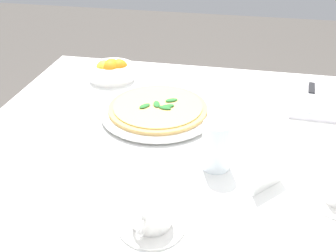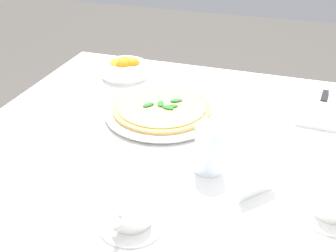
{
  "view_description": "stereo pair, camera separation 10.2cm",
  "coord_description": "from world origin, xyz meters",
  "px_view_note": "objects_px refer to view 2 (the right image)",
  "views": [
    {
      "loc": [
        0.78,
        0.13,
        1.3
      ],
      "look_at": [
        -0.08,
        -0.05,
        0.77
      ],
      "focal_mm": 42.67,
      "sensor_mm": 36.0,
      "label": 1
    },
    {
      "loc": [
        0.75,
        0.23,
        1.3
      ],
      "look_at": [
        -0.08,
        -0.05,
        0.77
      ],
      "focal_mm": 42.67,
      "sensor_mm": 36.0,
      "label": 2
    }
  ],
  "objects_px": {
    "dinner_knife": "(323,104)",
    "pizza_plate": "(162,111)",
    "pizza": "(162,107)",
    "water_glass_center_back": "(209,151)",
    "coffee_cup_right_edge": "(131,213)",
    "citrus_bowl": "(125,68)",
    "coffee_cup_far_left": "(334,201)",
    "napkin_folded": "(322,108)",
    "menu_card": "(258,184)"
  },
  "relations": [
    {
      "from": "citrus_bowl",
      "to": "water_glass_center_back",
      "type": "bearing_deg",
      "value": 42.37
    },
    {
      "from": "pizza",
      "to": "coffee_cup_right_edge",
      "type": "bearing_deg",
      "value": 10.94
    },
    {
      "from": "coffee_cup_right_edge",
      "to": "dinner_knife",
      "type": "distance_m",
      "value": 0.67
    },
    {
      "from": "coffee_cup_right_edge",
      "to": "water_glass_center_back",
      "type": "relative_size",
      "value": 1.15
    },
    {
      "from": "water_glass_center_back",
      "to": "menu_card",
      "type": "distance_m",
      "value": 0.13
    },
    {
      "from": "coffee_cup_far_left",
      "to": "menu_card",
      "type": "bearing_deg",
      "value": -93.87
    },
    {
      "from": "pizza",
      "to": "coffee_cup_right_edge",
      "type": "height_order",
      "value": "coffee_cup_right_edge"
    },
    {
      "from": "pizza",
      "to": "napkin_folded",
      "type": "relative_size",
      "value": 1.22
    },
    {
      "from": "coffee_cup_far_left",
      "to": "dinner_knife",
      "type": "xyz_separation_m",
      "value": [
        -0.43,
        -0.02,
        -0.01
      ]
    },
    {
      "from": "pizza",
      "to": "citrus_bowl",
      "type": "xyz_separation_m",
      "value": [
        -0.21,
        -0.2,
        0.0
      ]
    },
    {
      "from": "napkin_folded",
      "to": "menu_card",
      "type": "xyz_separation_m",
      "value": [
        0.42,
        -0.13,
        0.02
      ]
    },
    {
      "from": "pizza_plate",
      "to": "citrus_bowl",
      "type": "xyz_separation_m",
      "value": [
        -0.21,
        -0.2,
        0.02
      ]
    },
    {
      "from": "pizza",
      "to": "citrus_bowl",
      "type": "bearing_deg",
      "value": -136.48
    },
    {
      "from": "pizza",
      "to": "dinner_knife",
      "type": "height_order",
      "value": "pizza"
    },
    {
      "from": "coffee_cup_right_edge",
      "to": "citrus_bowl",
      "type": "relative_size",
      "value": 0.88
    },
    {
      "from": "napkin_folded",
      "to": "citrus_bowl",
      "type": "bearing_deg",
      "value": -92.62
    },
    {
      "from": "coffee_cup_far_left",
      "to": "water_glass_center_back",
      "type": "distance_m",
      "value": 0.27
    },
    {
      "from": "pizza",
      "to": "menu_card",
      "type": "height_order",
      "value": "menu_card"
    },
    {
      "from": "pizza",
      "to": "coffee_cup_right_edge",
      "type": "xyz_separation_m",
      "value": [
        0.41,
        0.08,
        0.0
      ]
    },
    {
      "from": "coffee_cup_far_left",
      "to": "dinner_knife",
      "type": "distance_m",
      "value": 0.43
    },
    {
      "from": "pizza_plate",
      "to": "dinner_knife",
      "type": "height_order",
      "value": "dinner_knife"
    },
    {
      "from": "pizza",
      "to": "citrus_bowl",
      "type": "distance_m",
      "value": 0.3
    },
    {
      "from": "pizza_plate",
      "to": "napkin_folded",
      "type": "distance_m",
      "value": 0.45
    },
    {
      "from": "citrus_bowl",
      "to": "menu_card",
      "type": "bearing_deg",
      "value": 46.33
    },
    {
      "from": "napkin_folded",
      "to": "coffee_cup_far_left",
      "type": "bearing_deg",
      "value": 4.27
    },
    {
      "from": "pizza_plate",
      "to": "coffee_cup_far_left",
      "type": "xyz_separation_m",
      "value": [
        0.27,
        0.44,
        0.02
      ]
    },
    {
      "from": "dinner_knife",
      "to": "pizza_plate",
      "type": "bearing_deg",
      "value": -63.35
    },
    {
      "from": "dinner_knife",
      "to": "menu_card",
      "type": "distance_m",
      "value": 0.44
    },
    {
      "from": "pizza",
      "to": "menu_card",
      "type": "distance_m",
      "value": 0.39
    },
    {
      "from": "menu_card",
      "to": "coffee_cup_right_edge",
      "type": "bearing_deg",
      "value": -11.85
    },
    {
      "from": "coffee_cup_right_edge",
      "to": "menu_card",
      "type": "height_order",
      "value": "menu_card"
    },
    {
      "from": "pizza_plate",
      "to": "pizza",
      "type": "relative_size",
      "value": 1.15
    },
    {
      "from": "citrus_bowl",
      "to": "dinner_knife",
      "type": "bearing_deg",
      "value": 84.87
    },
    {
      "from": "pizza_plate",
      "to": "dinner_knife",
      "type": "xyz_separation_m",
      "value": [
        -0.16,
        0.42,
        0.01
      ]
    },
    {
      "from": "citrus_bowl",
      "to": "pizza",
      "type": "bearing_deg",
      "value": 43.52
    },
    {
      "from": "pizza",
      "to": "coffee_cup_right_edge",
      "type": "relative_size",
      "value": 2.07
    },
    {
      "from": "pizza",
      "to": "dinner_knife",
      "type": "xyz_separation_m",
      "value": [
        -0.16,
        0.42,
        -0.0
      ]
    },
    {
      "from": "coffee_cup_far_left",
      "to": "coffee_cup_right_edge",
      "type": "bearing_deg",
      "value": -68.22
    },
    {
      "from": "water_glass_center_back",
      "to": "coffee_cup_far_left",
      "type": "bearing_deg",
      "value": 75.9
    },
    {
      "from": "pizza_plate",
      "to": "napkin_folded",
      "type": "relative_size",
      "value": 1.4
    },
    {
      "from": "coffee_cup_right_edge",
      "to": "menu_card",
      "type": "relative_size",
      "value": 1.92
    },
    {
      "from": "pizza",
      "to": "dinner_knife",
      "type": "distance_m",
      "value": 0.45
    },
    {
      "from": "coffee_cup_right_edge",
      "to": "napkin_folded",
      "type": "height_order",
      "value": "coffee_cup_right_edge"
    },
    {
      "from": "pizza_plate",
      "to": "water_glass_center_back",
      "type": "distance_m",
      "value": 0.28
    },
    {
      "from": "pizza_plate",
      "to": "dinner_knife",
      "type": "bearing_deg",
      "value": 110.46
    },
    {
      "from": "coffee_cup_far_left",
      "to": "napkin_folded",
      "type": "height_order",
      "value": "coffee_cup_far_left"
    },
    {
      "from": "citrus_bowl",
      "to": "coffee_cup_right_edge",
      "type": "bearing_deg",
      "value": 24.3
    },
    {
      "from": "coffee_cup_right_edge",
      "to": "napkin_folded",
      "type": "distance_m",
      "value": 0.67
    },
    {
      "from": "dinner_knife",
      "to": "coffee_cup_far_left",
      "type": "bearing_deg",
      "value": 8.25
    },
    {
      "from": "water_glass_center_back",
      "to": "dinner_knife",
      "type": "xyz_separation_m",
      "value": [
        -0.36,
        0.24,
        -0.03
      ]
    }
  ]
}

